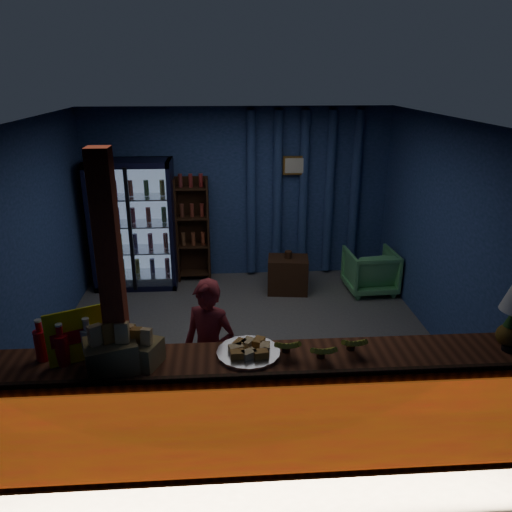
{
  "coord_description": "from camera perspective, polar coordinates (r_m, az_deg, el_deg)",
  "views": [
    {
      "loc": [
        -0.23,
        -5.28,
        3.06
      ],
      "look_at": [
        0.11,
        -0.2,
        1.18
      ],
      "focal_mm": 35.0,
      "sensor_mm": 36.0,
      "label": 1
    }
  ],
  "objects": [
    {
      "name": "room_walls",
      "position": [
        5.49,
        -1.31,
        4.54
      ],
      "size": [
        4.6,
        4.6,
        4.6
      ],
      "color": "navy",
      "rests_on": "ground"
    },
    {
      "name": "shopkeeper",
      "position": [
        4.61,
        -5.36,
        -10.81
      ],
      "size": [
        0.59,
        0.5,
        1.37
      ],
      "primitive_type": "imported",
      "rotation": [
        0.0,
        0.0,
        -0.41
      ],
      "color": "maroon",
      "rests_on": "ground"
    },
    {
      "name": "snack_box_left",
      "position": [
        3.94,
        -16.25,
        -10.64
      ],
      "size": [
        0.45,
        0.41,
        0.39
      ],
      "color": "#A58F50",
      "rests_on": "counter"
    },
    {
      "name": "snack_box_centre",
      "position": [
        3.97,
        -13.12,
        -10.49
      ],
      "size": [
        0.37,
        0.34,
        0.32
      ],
      "color": "#A58F50",
      "rests_on": "counter"
    },
    {
      "name": "support_post",
      "position": [
        3.9,
        -15.67,
        -7.4
      ],
      "size": [
        0.16,
        0.16,
        2.6
      ],
      "primitive_type": "cube",
      "color": "#963315",
      "rests_on": "ground"
    },
    {
      "name": "beverage_cooler",
      "position": [
        7.62,
        -13.71,
        3.51
      ],
      "size": [
        1.2,
        0.62,
        1.9
      ],
      "color": "black",
      "rests_on": "ground"
    },
    {
      "name": "bottle_shelf",
      "position": [
        7.69,
        -7.21,
        3.01
      ],
      "size": [
        0.5,
        0.28,
        1.6
      ],
      "color": "#321A10",
      "rests_on": "ground"
    },
    {
      "name": "soda_bottles",
      "position": [
        4.17,
        -21.09,
        -9.42
      ],
      "size": [
        0.46,
        0.19,
        0.34
      ],
      "color": "red",
      "rests_on": "counter"
    },
    {
      "name": "pastry_tray",
      "position": [
        4.03,
        -0.87,
        -10.8
      ],
      "size": [
        0.51,
        0.51,
        0.08
      ],
      "color": "silver",
      "rests_on": "counter"
    },
    {
      "name": "banana_bunches",
      "position": [
        4.02,
        7.38,
        -10.15
      ],
      "size": [
        0.76,
        0.3,
        0.17
      ],
      "color": "gold",
      "rests_on": "counter"
    },
    {
      "name": "side_table",
      "position": [
        7.33,
        3.66,
        -2.14
      ],
      "size": [
        0.63,
        0.49,
        0.63
      ],
      "color": "#321A10",
      "rests_on": "ground"
    },
    {
      "name": "yellow_sign",
      "position": [
        4.12,
        -19.37,
        -8.47
      ],
      "size": [
        0.51,
        0.31,
        0.41
      ],
      "color": "yellow",
      "rests_on": "counter"
    },
    {
      "name": "pineapple",
      "position": [
        4.56,
        26.9,
        -7.75
      ],
      "size": [
        0.19,
        0.19,
        0.32
      ],
      "color": "brown",
      "rests_on": "counter"
    },
    {
      "name": "curtain_folds",
      "position": [
        7.72,
        5.44,
        7.04
      ],
      "size": [
        1.74,
        0.14,
        2.5
      ],
      "color": "navy",
      "rests_on": "room_walls"
    },
    {
      "name": "counter",
      "position": [
        4.25,
        0.07,
        -17.13
      ],
      "size": [
        4.4,
        0.57,
        0.99
      ],
      "color": "brown",
      "rests_on": "ground"
    },
    {
      "name": "green_chair",
      "position": [
        7.5,
        12.93,
        -1.66
      ],
      "size": [
        0.72,
        0.74,
        0.64
      ],
      "primitive_type": "imported",
      "rotation": [
        0.0,
        0.0,
        3.2
      ],
      "color": "#5AB46B",
      "rests_on": "ground"
    },
    {
      "name": "ground",
      "position": [
        6.11,
        -1.19,
        -9.78
      ],
      "size": [
        4.6,
        4.6,
        0.0
      ],
      "primitive_type": "plane",
      "color": "#515154",
      "rests_on": "ground"
    },
    {
      "name": "framed_picture",
      "position": [
        7.57,
        4.47,
        10.28
      ],
      "size": [
        0.36,
        0.04,
        0.28
      ],
      "color": "gold",
      "rests_on": "room_walls"
    }
  ]
}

